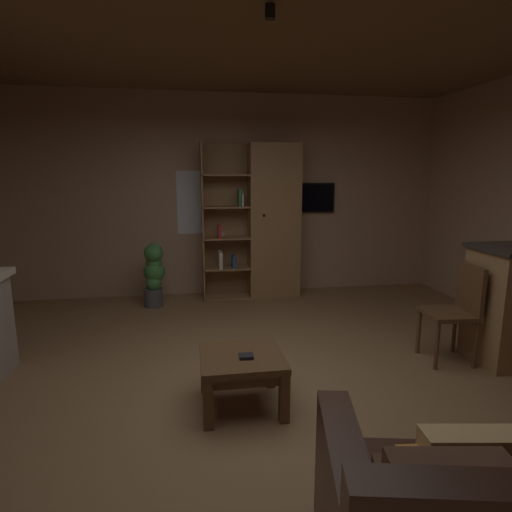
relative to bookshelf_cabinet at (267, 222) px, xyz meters
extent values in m
cube|color=olive|center=(-0.55, -2.78, -1.08)|extent=(6.28, 6.05, 0.02)
cube|color=tan|center=(-0.55, 0.27, 0.36)|extent=(6.40, 0.06, 2.85)
cube|color=brown|center=(-0.55, -2.78, 1.79)|extent=(6.28, 6.05, 0.02)
cube|color=white|center=(-0.91, 0.24, 0.27)|extent=(0.70, 0.01, 0.89)
cube|color=#997047|center=(0.09, -0.01, 0.01)|extent=(0.71, 0.38, 2.15)
cube|color=#997047|center=(-0.59, 0.17, 0.01)|extent=(0.66, 0.02, 2.15)
cube|color=#997047|center=(-0.91, -0.01, 0.01)|extent=(0.02, 0.38, 2.15)
sphere|color=black|center=(-0.09, -0.21, 0.12)|extent=(0.04, 0.04, 0.04)
cube|color=#997047|center=(-0.59, -0.01, -1.06)|extent=(0.66, 0.38, 0.02)
cube|color=#997047|center=(-0.59, -0.01, -0.64)|extent=(0.66, 0.38, 0.02)
cube|color=#997047|center=(-0.59, -0.01, -0.20)|extent=(0.66, 0.38, 0.02)
cube|color=#997047|center=(-0.59, -0.01, 0.23)|extent=(0.66, 0.38, 0.02)
cube|color=#997047|center=(-0.59, -0.01, 0.66)|extent=(0.66, 0.38, 0.02)
cube|color=#387247|center=(-0.40, -0.06, 0.35)|extent=(0.04, 0.23, 0.23)
cube|color=#2D4C8C|center=(-0.50, -0.06, -0.54)|extent=(0.04, 0.23, 0.17)
cube|color=beige|center=(-0.68, -0.06, -0.51)|extent=(0.05, 0.23, 0.24)
cube|color=#B22D2D|center=(-0.69, -0.06, -0.11)|extent=(0.04, 0.23, 0.17)
cube|color=beige|center=(-0.38, -0.06, 0.32)|extent=(0.03, 0.23, 0.18)
sphere|color=beige|center=(-0.65, -0.01, -0.15)|extent=(0.10, 0.10, 0.10)
cube|color=tan|center=(-0.02, -4.50, -0.53)|extent=(0.46, 0.24, 0.43)
cube|color=brown|center=(-0.23, -4.62, -0.50)|extent=(0.45, 0.21, 0.38)
cube|color=#C67F33|center=(-0.13, -4.50, -0.55)|extent=(0.41, 0.20, 0.32)
cube|color=brown|center=(-0.25, -4.57, -0.55)|extent=(0.45, 0.26, 0.36)
cube|color=brown|center=(-0.74, -2.90, -0.68)|extent=(0.61, 0.59, 0.05)
cube|color=brown|center=(-0.74, -2.90, -0.74)|extent=(0.55, 0.53, 0.08)
cube|color=brown|center=(-1.00, -3.16, -0.88)|extent=(0.07, 0.07, 0.36)
cube|color=brown|center=(-0.47, -3.16, -0.88)|extent=(0.07, 0.07, 0.36)
cube|color=brown|center=(-1.00, -2.65, -0.88)|extent=(0.07, 0.07, 0.36)
cube|color=brown|center=(-0.47, -2.65, -0.88)|extent=(0.07, 0.07, 0.36)
cube|color=black|center=(-0.71, -2.96, -0.64)|extent=(0.11, 0.09, 0.02)
cube|color=brown|center=(1.25, -2.43, -0.61)|extent=(0.46, 0.46, 0.04)
cube|color=brown|center=(1.44, -2.45, -0.37)|extent=(0.08, 0.40, 0.44)
cylinder|color=brown|center=(1.09, -2.23, -0.84)|extent=(0.04, 0.04, 0.46)
cylinder|color=brown|center=(1.05, -2.59, -0.84)|extent=(0.04, 0.04, 0.46)
cylinder|color=brown|center=(1.44, -2.27, -0.84)|extent=(0.04, 0.04, 0.46)
cylinder|color=brown|center=(1.41, -2.62, -0.84)|extent=(0.04, 0.04, 0.46)
cylinder|color=#4C4C51|center=(-1.60, -0.29, -0.95)|extent=(0.25, 0.25, 0.24)
sphere|color=#3D7F3D|center=(-1.58, -0.30, -0.74)|extent=(0.20, 0.20, 0.20)
sphere|color=#3D7F3D|center=(-1.57, -0.26, -0.60)|extent=(0.28, 0.28, 0.28)
sphere|color=#3D7F3D|center=(-1.57, -0.26, -0.47)|extent=(0.21, 0.21, 0.21)
sphere|color=#3D7F3D|center=(-1.57, -0.30, -0.34)|extent=(0.25, 0.25, 0.25)
cube|color=black|center=(0.66, 0.21, 0.33)|extent=(0.77, 0.05, 0.43)
cube|color=black|center=(0.66, 0.19, 0.33)|extent=(0.73, 0.01, 0.39)
cylinder|color=black|center=(-0.52, -2.82, 1.71)|extent=(0.07, 0.07, 0.09)
camera|label=1|loc=(-1.09, -5.76, 0.65)|focal=29.10mm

